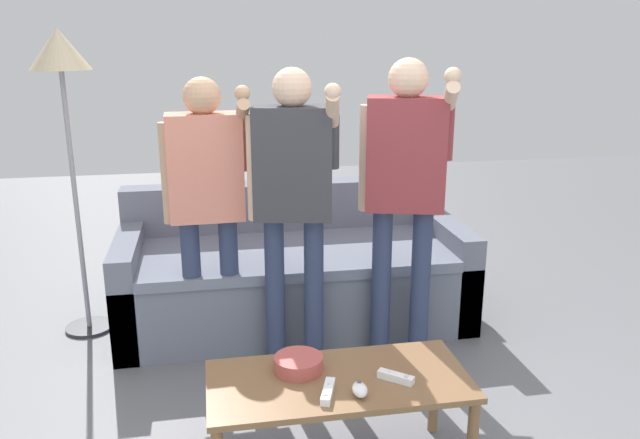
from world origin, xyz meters
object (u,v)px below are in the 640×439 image
Objects in this scene: player_left at (207,188)px; player_center at (293,186)px; couch at (293,273)px; snack_bowl at (299,364)px; game_remote_nunchuk at (360,390)px; player_right at (405,177)px; coffee_table at (339,391)px; game_remote_wand_near at (396,377)px; floor_lamp at (62,75)px; game_remote_wand_far at (328,392)px.

player_center is at bearing -18.86° from player_left.
player_center reaches higher than couch.
snack_bowl is 2.22× the size of game_remote_nunchuk.
snack_bowl is 1.21m from player_right.
coffee_table is 7.62× the size of game_remote_wand_near.
game_remote_nunchuk is 0.06× the size of player_center.
game_remote_wand_near is at bearing -14.96° from coffee_table.
player_center is (-0.09, 1.07, 0.54)m from game_remote_nunchuk.
player_center is at bearing -28.28° from floor_lamp.
player_right is 9.93× the size of game_remote_wand_far.
player_right reaches higher than coffee_table.
game_remote_wand_near is (0.26, -0.99, -0.54)m from player_center.
couch is at bearing 88.86° from coffee_table.
game_remote_wand_far is at bearing -120.38° from coffee_table.
player_left is at bearing 108.25° from snack_bowl.
couch reaches higher than snack_bowl.
coffee_table is at bearing -87.38° from player_center.
player_left reaches higher than coffee_table.
player_right is 1.32m from game_remote_wand_far.
game_remote_wand_near is 0.83× the size of game_remote_wand_far.
player_right reaches higher than game_remote_wand_near.
game_remote_wand_near reaches higher than coffee_table.
player_center is 1.16m from game_remote_wand_near.
coffee_table is at bearing -91.14° from couch.
game_remote_wand_near is at bearing 25.27° from game_remote_nunchuk.
game_remote_nunchuk reaches higher than game_remote_wand_far.
couch reaches higher than game_remote_nunchuk.
game_remote_nunchuk reaches higher than coffee_table.
floor_lamp is at bearing 126.76° from game_remote_nunchuk.
player_right reaches higher than player_left.
floor_lamp is at bearing 125.96° from snack_bowl.
player_center is 9.68× the size of game_remote_wand_far.
player_left is at bearing -138.09° from couch.
snack_bowl is at bearing 131.72° from game_remote_nunchuk.
game_remote_wand_near is at bearing 11.02° from game_remote_wand_far.
snack_bowl is (-0.15, 0.09, 0.09)m from coffee_table.
snack_bowl is 0.11× the size of floor_lamp.
couch is 1.61m from game_remote_wand_near.
player_center is (0.43, -0.15, 0.03)m from player_left.
game_remote_wand_near and game_remote_wand_far have the same top height.
couch is at bearing 129.75° from player_right.
coffee_table is 0.15m from game_remote_wand_far.
player_left is 9.37× the size of game_remote_wand_far.
player_left is 11.33× the size of game_remote_wand_near.
floor_lamp is 10.81× the size of game_remote_wand_far.
floor_lamp reaches higher than player_right.
player_center is (-0.07, -0.60, 0.70)m from couch.
game_remote_wand_far is (-0.02, -1.04, -0.54)m from player_center.
game_remote_wand_near is at bearing -75.48° from player_center.
game_remote_wand_far is at bearing 169.16° from game_remote_nunchuk.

